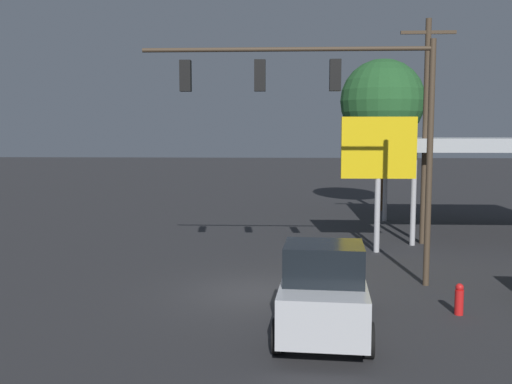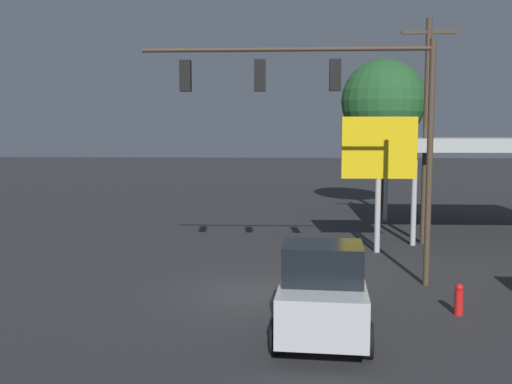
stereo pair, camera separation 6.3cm
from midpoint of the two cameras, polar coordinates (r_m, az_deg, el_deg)
The scene contains 8 objects.
ground_plane at distance 18.15m, azimuth -0.22°, elevation -10.04°, with size 200.00×200.00×0.00m, color #2D2D30.
traffic_signal_assembly at distance 18.68m, azimuth 7.03°, elevation 8.93°, with size 9.38×0.43×7.95m.
utility_pole at distance 26.59m, azimuth 16.72°, elevation 6.28°, with size 2.40×0.26×9.98m.
gas_station_canopy at distance 30.75m, azimuth 22.70°, elevation 4.37°, with size 10.44×8.26×4.75m.
price_sign at distance 24.17m, azimuth 12.26°, elevation 3.82°, with size 3.09×0.27×5.66m.
pickup_parked at distance 14.52m, azimuth 6.83°, elevation -9.60°, with size 2.58×5.34×2.40m.
street_tree at distance 37.55m, azimuth 12.65°, elevation 8.83°, with size 5.32×5.32×9.68m.
fire_hydrant at distance 16.88m, azimuth 19.73°, elevation -10.07°, with size 0.24×0.24×0.88m.
Camera 2 is at (-0.98, 17.42, 4.98)m, focal length 40.00 mm.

